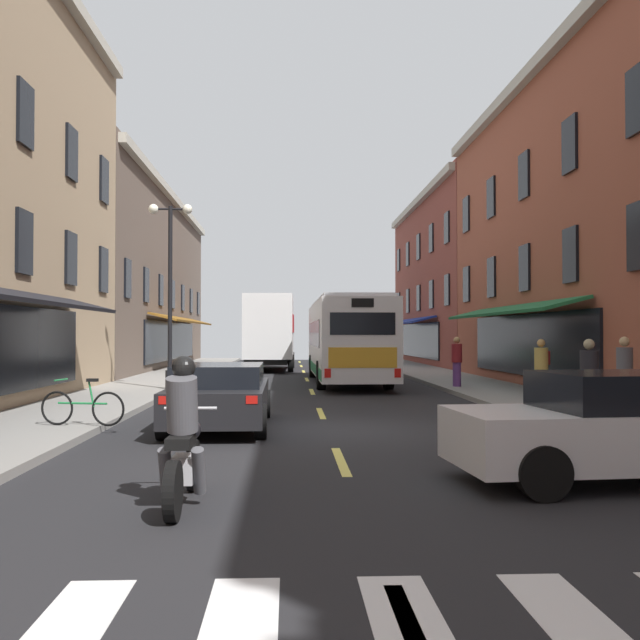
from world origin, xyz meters
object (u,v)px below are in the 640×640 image
box_truck (271,332)px  sedan_mid (220,395)px  sedan_near (629,426)px  pedestrian_far (625,373)px  transit_bus (346,340)px  street_lamp_twin (170,287)px  pedestrian_mid (457,361)px  pedestrian_rear (589,379)px  motorcycle_rider (183,442)px  sedan_far (275,353)px  pedestrian_near (542,368)px  bicycle_near (83,407)px

box_truck → sedan_mid: box_truck is taller
sedan_near → pedestrian_far: 7.54m
transit_bus → street_lamp_twin: bearing=-143.3°
sedan_near → pedestrian_mid: size_ratio=2.73×
sedan_mid → pedestrian_rear: 7.52m
box_truck → pedestrian_mid: (6.68, -13.88, -1.02)m
sedan_near → motorcycle_rider: (-5.54, -1.03, -0.01)m
sedan_far → motorcycle_rider: bearing=-90.4°
pedestrian_near → sedan_far: bearing=-34.8°
street_lamp_twin → sedan_far: bearing=83.4°
transit_bus → pedestrian_far: bearing=-66.3°
pedestrian_far → sedan_mid: bearing=-80.2°
sedan_mid → transit_bus: bearing=74.6°
bicycle_near → pedestrian_mid: pedestrian_mid is taller
motorcycle_rider → pedestrian_rear: pedestrian_rear is taller
sedan_near → sedan_mid: size_ratio=0.96×
pedestrian_mid → pedestrian_far: size_ratio=0.98×
box_truck → pedestrian_near: size_ratio=4.92×
street_lamp_twin → pedestrian_near: bearing=-22.6°
sedan_mid → bicycle_near: size_ratio=2.82×
transit_bus → sedan_mid: size_ratio=2.42×
sedan_far → pedestrian_mid: (6.64, -24.90, 0.33)m
sedan_near → motorcycle_rider: motorcycle_rider is taller
box_truck → sedan_near: bearing=-79.6°
pedestrian_mid → pedestrian_rear: size_ratio=1.01×
sedan_near → transit_bus: bearing=96.3°
sedan_mid → pedestrian_near: size_ratio=2.90×
pedestrian_rear → motorcycle_rider: bearing=-152.7°
sedan_far → sedan_near: bearing=-82.5°
sedan_near → street_lamp_twin: 16.77m
box_truck → pedestrian_rear: box_truck is taller
sedan_far → motorcycle_rider: size_ratio=2.21×
box_truck → pedestrian_near: (7.76, -19.00, -1.02)m
transit_bus → bicycle_near: (-6.24, -13.96, -1.20)m
sedan_near → pedestrian_near: pedestrian_near is taller
transit_bus → pedestrian_near: 10.11m
box_truck → sedan_far: 11.10m
motorcycle_rider → pedestrian_rear: bearing=40.8°
sedan_far → pedestrian_mid: bearing=-75.1°
sedan_mid → box_truck: bearing=88.9°
sedan_near → sedan_mid: (-5.77, 5.59, -0.04)m
sedan_near → bicycle_near: sedan_near is taller
pedestrian_mid → street_lamp_twin: bearing=-115.4°
pedestrian_near → pedestrian_mid: 5.23m
sedan_near → pedestrian_near: size_ratio=2.80×
sedan_far → bicycle_near: bearing=-95.0°
pedestrian_rear → street_lamp_twin: 13.72m
sedan_mid → pedestrian_far: pedestrian_far is taller
sedan_mid → pedestrian_near: 9.27m
sedan_mid → pedestrian_far: bearing=7.7°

